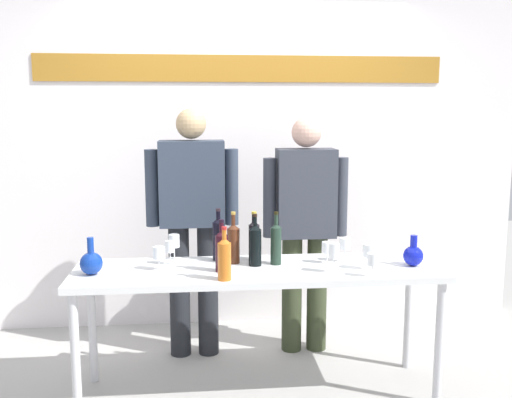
% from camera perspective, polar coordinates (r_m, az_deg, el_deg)
% --- Properties ---
extents(ground_plane, '(10.00, 10.00, 0.00)m').
position_cam_1_polar(ground_plane, '(3.65, 0.24, -18.68)').
color(ground_plane, '#A8A5A2').
extents(back_wall, '(4.40, 0.11, 3.00)m').
position_cam_1_polar(back_wall, '(4.48, -1.38, 6.48)').
color(back_wall, white).
rests_on(back_wall, ground).
extents(display_table, '(2.15, 0.59, 0.78)m').
position_cam_1_polar(display_table, '(3.38, 0.25, -7.99)').
color(display_table, silver).
rests_on(display_table, ground).
extents(decanter_blue_left, '(0.13, 0.13, 0.21)m').
position_cam_1_polar(decanter_blue_left, '(3.34, -16.11, -6.09)').
color(decanter_blue_left, navy).
rests_on(decanter_blue_left, display_table).
extents(decanter_blue_right, '(0.12, 0.12, 0.18)m').
position_cam_1_polar(decanter_blue_right, '(3.51, 15.40, -5.40)').
color(decanter_blue_right, '#101BB1').
rests_on(decanter_blue_right, display_table).
extents(presenter_left, '(0.62, 0.22, 1.70)m').
position_cam_1_polar(presenter_left, '(3.89, -6.34, -1.69)').
color(presenter_left, black).
rests_on(presenter_left, ground).
extents(presenter_right, '(0.59, 0.22, 1.64)m').
position_cam_1_polar(presenter_right, '(3.96, 4.94, -2.18)').
color(presenter_right, '#313A23').
rests_on(presenter_right, ground).
extents(wine_bottle_0, '(0.07, 0.07, 0.30)m').
position_cam_1_polar(wine_bottle_0, '(3.51, -0.20, -3.98)').
color(wine_bottle_0, black).
rests_on(wine_bottle_0, display_table).
extents(wine_bottle_1, '(0.08, 0.08, 0.31)m').
position_cam_1_polar(wine_bottle_1, '(3.38, -0.10, -4.51)').
color(wine_bottle_1, black).
rests_on(wine_bottle_1, display_table).
extents(wine_bottle_2, '(0.07, 0.07, 0.29)m').
position_cam_1_polar(wine_bottle_2, '(3.10, -3.17, -5.86)').
color(wine_bottle_2, '#CC681E').
rests_on(wine_bottle_2, display_table).
extents(wine_bottle_3, '(0.07, 0.07, 0.31)m').
position_cam_1_polar(wine_bottle_3, '(3.44, -2.26, -4.32)').
color(wine_bottle_3, '#512917').
rests_on(wine_bottle_3, display_table).
extents(wine_bottle_4, '(0.07, 0.07, 0.32)m').
position_cam_1_polar(wine_bottle_4, '(3.50, -3.77, -3.89)').
color(wine_bottle_4, black).
rests_on(wine_bottle_4, display_table).
extents(wine_bottle_5, '(0.07, 0.07, 0.30)m').
position_cam_1_polar(wine_bottle_5, '(3.26, -3.45, -5.05)').
color(wine_bottle_5, black).
rests_on(wine_bottle_5, display_table).
extents(wine_bottle_6, '(0.07, 0.07, 0.32)m').
position_cam_1_polar(wine_bottle_6, '(3.41, 2.01, -4.34)').
color(wine_bottle_6, '#1F3328').
rests_on(wine_bottle_6, display_table).
extents(wine_glass_left_0, '(0.07, 0.07, 0.14)m').
position_cam_1_polar(wine_glass_left_0, '(3.34, -9.66, -5.35)').
color(wine_glass_left_0, white).
rests_on(wine_glass_left_0, display_table).
extents(wine_glass_left_1, '(0.06, 0.06, 0.14)m').
position_cam_1_polar(wine_glass_left_1, '(3.45, -8.58, -4.79)').
color(wine_glass_left_1, white).
rests_on(wine_glass_left_1, display_table).
extents(wine_glass_left_2, '(0.07, 0.07, 0.16)m').
position_cam_1_polar(wine_glass_left_2, '(3.56, -8.17, -4.21)').
color(wine_glass_left_2, white).
rests_on(wine_glass_left_2, display_table).
extents(wine_glass_right_0, '(0.07, 0.07, 0.14)m').
position_cam_1_polar(wine_glass_right_0, '(3.52, 8.88, -4.48)').
color(wine_glass_right_0, white).
rests_on(wine_glass_right_0, display_table).
extents(wine_glass_right_1, '(0.07, 0.07, 0.15)m').
position_cam_1_polar(wine_glass_right_1, '(3.37, 11.22, -5.11)').
color(wine_glass_right_1, white).
rests_on(wine_glass_right_1, display_table).
extents(wine_glass_right_2, '(0.06, 0.06, 0.17)m').
position_cam_1_polar(wine_glass_right_2, '(3.27, 7.80, -5.22)').
color(wine_glass_right_2, white).
rests_on(wine_glass_right_2, display_table).
extents(wine_glass_right_3, '(0.06, 0.06, 0.13)m').
position_cam_1_polar(wine_glass_right_3, '(3.23, 11.55, -5.99)').
color(wine_glass_right_3, white).
rests_on(wine_glass_right_3, display_table).
extents(wine_glass_right_4, '(0.06, 0.06, 0.13)m').
position_cam_1_polar(wine_glass_right_4, '(3.47, 7.10, -4.88)').
color(wine_glass_right_4, white).
rests_on(wine_glass_right_4, display_table).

